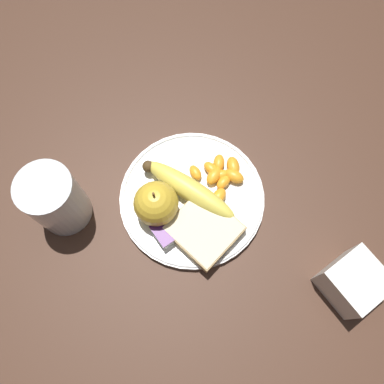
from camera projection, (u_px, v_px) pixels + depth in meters
ground_plane at (192, 199)px, 0.61m from camera, size 3.00×3.00×0.00m
plate at (192, 197)px, 0.61m from camera, size 0.23×0.23×0.01m
juice_glass at (56, 201)px, 0.56m from camera, size 0.08×0.08×0.11m
apple at (156, 204)px, 0.56m from camera, size 0.07×0.07×0.08m
banana at (186, 191)px, 0.59m from camera, size 0.17×0.09×0.04m
bread_slice at (204, 229)px, 0.57m from camera, size 0.11×0.11×0.02m
fork at (191, 196)px, 0.60m from camera, size 0.15×0.12×0.00m
jam_packet at (165, 233)px, 0.57m from camera, size 0.04×0.03×0.02m
orange_segment_0 at (211, 169)px, 0.61m from camera, size 0.03×0.02×0.02m
orange_segment_1 at (195, 173)px, 0.61m from camera, size 0.03×0.02×0.02m
orange_segment_2 at (214, 176)px, 0.61m from camera, size 0.03×0.04×0.02m
orange_segment_3 at (219, 163)px, 0.62m from camera, size 0.03×0.03×0.02m
orange_segment_4 at (218, 197)px, 0.59m from camera, size 0.03×0.04×0.02m
orange_segment_5 at (235, 168)px, 0.61m from camera, size 0.04×0.03×0.02m
orange_segment_6 at (224, 182)px, 0.60m from camera, size 0.02×0.03×0.02m
orange_segment_7 at (223, 176)px, 0.61m from camera, size 0.03×0.03×0.01m
orange_segment_8 at (234, 176)px, 0.61m from camera, size 0.04×0.03×0.02m
condiment_caddy at (353, 282)px, 0.54m from camera, size 0.07×0.07×0.06m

